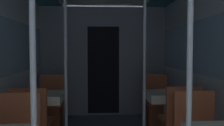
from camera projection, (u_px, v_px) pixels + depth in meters
wall_right at (217, 66)px, 2.92m from camera, size 0.05×6.73×2.21m
bulkhead_far at (103, 62)px, 5.11m from camera, size 2.53×0.09×2.21m
support_pole_left_0 at (33, 82)px, 1.80m from camera, size 0.05×0.05×2.21m
dining_table_left_1 at (43, 100)px, 3.62m from camera, size 0.59×0.59×0.71m
chair_left_far_1 at (50, 112)px, 4.21m from camera, size 0.43×0.43×0.90m
support_pole_left_1 at (66, 66)px, 3.61m from camera, size 0.05×0.05×2.21m
support_pole_right_0 at (189, 81)px, 1.87m from camera, size 0.05×0.05×2.21m
dining_table_right_1 at (167, 99)px, 3.72m from camera, size 0.59×0.59×0.71m
chair_right_far_1 at (157, 111)px, 4.31m from camera, size 0.43×0.43×0.90m
support_pole_right_1 at (144, 66)px, 3.67m from camera, size 0.05×0.05×2.21m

